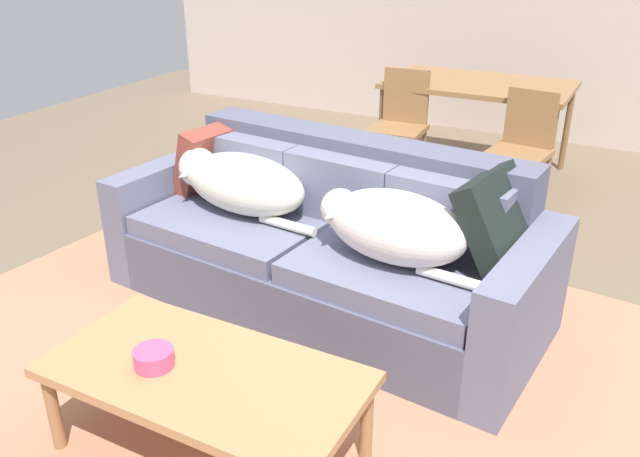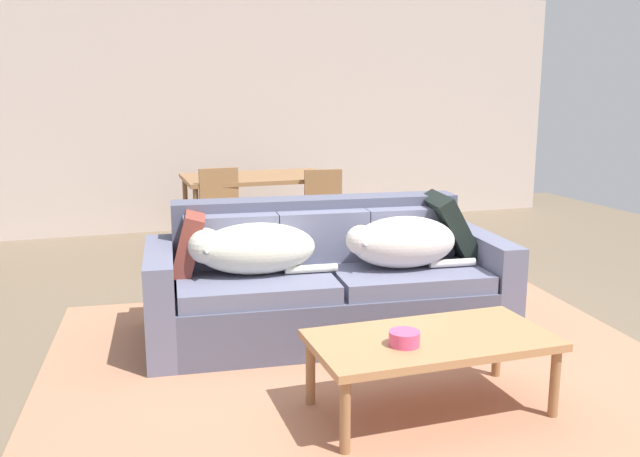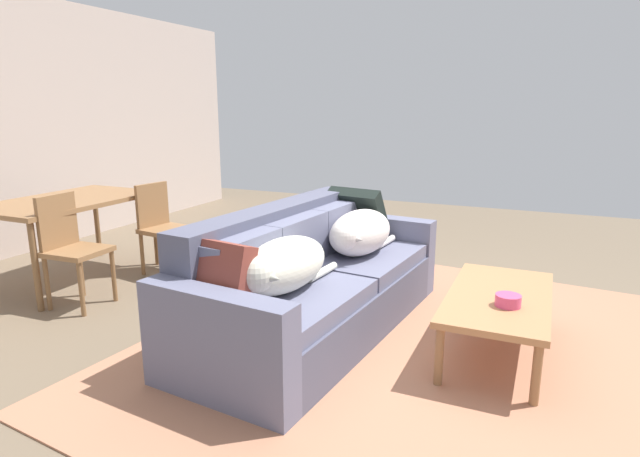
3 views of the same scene
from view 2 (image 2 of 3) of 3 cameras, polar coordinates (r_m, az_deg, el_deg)
The scene contains 13 objects.
ground_plane at distance 4.44m, azimuth 4.46°, elevation -9.55°, with size 10.00×10.00×0.00m, color #715F4A.
back_partition at distance 7.98m, azimuth -6.66°, elevation 9.85°, with size 8.00×0.12×2.70m, color beige.
area_rug at distance 3.96m, azimuth 4.07°, elevation -12.18°, with size 3.67×3.25×0.01m, color #B37758.
couch at distance 4.52m, azimuth 0.55°, elevation -4.67°, with size 2.40×1.18×0.87m.
dog_on_left_cushion at distance 4.26m, azimuth -5.81°, elevation -1.68°, with size 0.92×0.44×0.32m.
dog_on_right_cushion at distance 4.42m, azimuth 6.80°, elevation -1.15°, with size 0.85×0.45×0.34m.
throw_pillow_by_left_arm at distance 4.39m, azimuth -11.01°, elevation -1.28°, with size 0.12×0.39×0.39m, color brown.
throw_pillow_by_right_arm at distance 4.76m, azimuth 10.89°, elevation 0.17°, with size 0.11×0.46×0.46m, color black.
coffee_table at distance 3.46m, azimuth 9.34°, elevation -9.60°, with size 1.20×0.61×0.40m.
bowl_on_coffee_table at distance 3.30m, azimuth 7.11°, elevation -9.15°, with size 0.15×0.15×0.07m, color #EA4C7F.
dining_table at distance 6.79m, azimuth -5.28°, elevation 3.90°, with size 1.44×0.88×0.75m.
dining_chair_near_left at distance 6.21m, azimuth -8.21°, elevation 1.37°, with size 0.42×0.42×0.89m.
dining_chair_near_right at distance 6.37m, azimuth 0.45°, elevation 1.51°, with size 0.45×0.45×0.85m.
Camera 2 is at (-1.61, -3.81, 1.62)m, focal length 38.06 mm.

